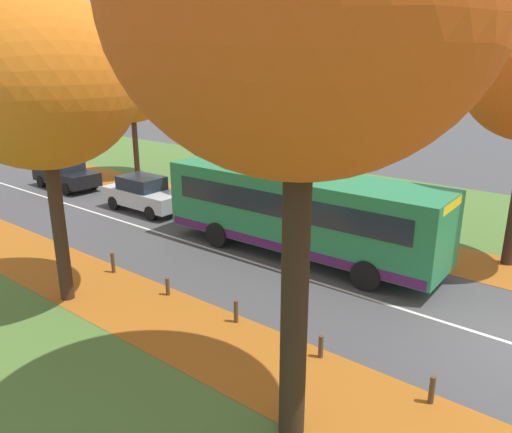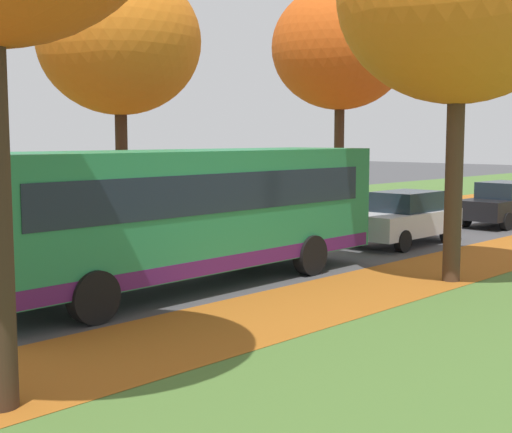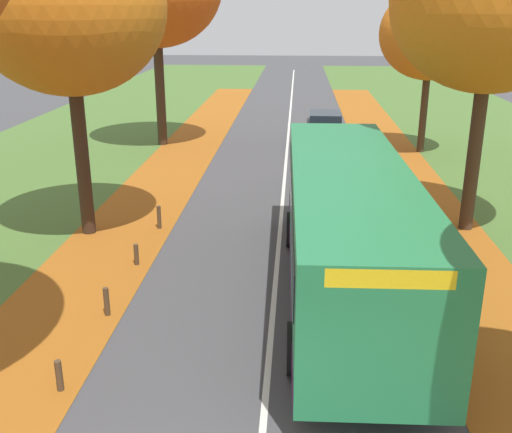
# 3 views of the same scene
# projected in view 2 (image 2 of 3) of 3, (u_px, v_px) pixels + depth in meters

# --- Properties ---
(grass_verge_left) EXTENTS (12.00, 90.00, 0.01)m
(grass_verge_left) POSITION_uv_depth(u_px,v_px,m) (238.00, 210.00, 31.89)
(grass_verge_left) COLOR #476B2D
(grass_verge_left) RESTS_ON ground
(leaf_litter_left) EXTENTS (2.80, 60.00, 0.00)m
(leaf_litter_left) POSITION_uv_depth(u_px,v_px,m) (208.00, 233.00, 24.42)
(leaf_litter_left) COLOR #9E5619
(leaf_litter_left) RESTS_ON grass_verge_left
(leaf_litter_right) EXTENTS (2.80, 60.00, 0.00)m
(leaf_litter_right) POSITION_uv_depth(u_px,v_px,m) (452.00, 266.00, 18.07)
(leaf_litter_right) COLOR #9E5619
(leaf_litter_right) RESTS_ON grass_verge_right
(road_centre_line) EXTENTS (0.12, 80.00, 0.01)m
(road_centre_line) POSITION_uv_depth(u_px,v_px,m) (419.00, 229.00, 25.54)
(road_centre_line) COLOR silver
(road_centre_line) RESTS_ON ground
(tree_left_near) EXTENTS (5.14, 5.14, 8.59)m
(tree_left_near) POSITION_uv_depth(u_px,v_px,m) (119.00, 42.00, 22.37)
(tree_left_near) COLOR #382619
(tree_left_near) RESTS_ON ground
(tree_left_mid) EXTENTS (6.02, 6.02, 9.89)m
(tree_left_mid) POSITION_uv_depth(u_px,v_px,m) (340.00, 48.00, 31.12)
(tree_left_mid) COLOR #382619
(tree_left_mid) RESTS_ON ground
(bollard_fourth) EXTENTS (0.12, 0.12, 0.65)m
(bollard_fourth) POSITION_uv_depth(u_px,v_px,m) (13.00, 253.00, 18.13)
(bollard_fourth) COLOR #4C3823
(bollard_fourth) RESTS_ON ground
(bollard_fifth) EXTENTS (0.12, 0.12, 0.56)m
(bollard_fifth) POSITION_uv_depth(u_px,v_px,m) (100.00, 243.00, 20.08)
(bollard_fifth) COLOR #4C3823
(bollard_fifth) RESTS_ON ground
(bollard_sixth) EXTENTS (0.12, 0.12, 0.71)m
(bollard_sixth) POSITION_uv_depth(u_px,v_px,m) (174.00, 232.00, 21.99)
(bollard_sixth) COLOR #4C3823
(bollard_sixth) RESTS_ON ground
(bus) EXTENTS (2.82, 10.45, 2.98)m
(bus) POSITION_uv_depth(u_px,v_px,m) (185.00, 209.00, 15.44)
(bus) COLOR #237A47
(bus) RESTS_ON ground
(car_silver_lead) EXTENTS (1.82, 4.22, 1.62)m
(car_silver_lead) POSITION_uv_depth(u_px,v_px,m) (404.00, 218.00, 21.72)
(car_silver_lead) COLOR #B7BABF
(car_silver_lead) RESTS_ON ground
(car_black_following) EXTENTS (1.86, 4.24, 1.62)m
(car_black_following) POSITION_uv_depth(u_px,v_px,m) (503.00, 204.00, 26.43)
(car_black_following) COLOR black
(car_black_following) RESTS_ON ground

